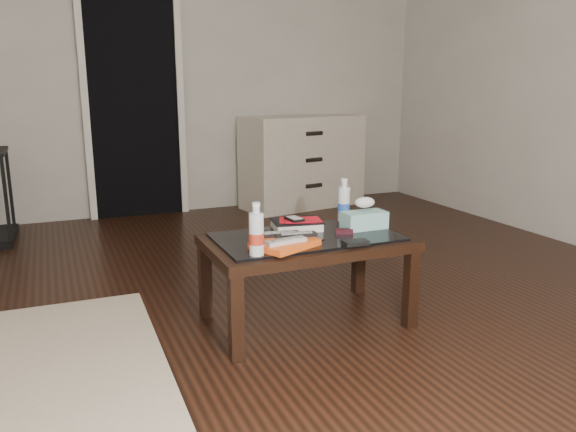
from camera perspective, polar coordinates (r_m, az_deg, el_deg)
name	(u,v)px	position (r m, az deg, el deg)	size (l,w,h in m)	color
ground	(278,297)	(3.28, -1.02, -8.25)	(5.00, 5.00, 0.00)	black
room_shell	(277,1)	(3.08, -1.16, 21.02)	(5.00, 5.00, 5.00)	beige
doorway	(134,105)	(5.35, -15.37, 10.87)	(0.90, 0.08, 2.07)	black
coffee_table	(306,248)	(2.83, 1.87, -3.28)	(1.00, 0.60, 0.46)	black
dresser	(303,162)	(5.62, 1.49, 5.54)	(1.27, 0.71, 0.90)	silver
magazines	(285,244)	(2.62, -0.31, -2.83)	(0.28, 0.21, 0.03)	#E95415
remote_silver	(286,241)	(2.57, -0.19, -2.54)	(0.20, 0.05, 0.02)	#A1A1A5
remote_black_front	(296,235)	(2.68, 0.82, -1.91)	(0.20, 0.05, 0.02)	black
remote_black_back	(279,234)	(2.69, -0.90, -1.83)	(0.20, 0.05, 0.02)	black
textbook	(296,225)	(2.94, 0.86, -0.88)	(0.25, 0.20, 0.05)	black
dvd_mailers	(298,220)	(2.94, 0.98, -0.38)	(0.19, 0.14, 0.01)	red
ipod	(294,219)	(2.91, 0.66, -0.29)	(0.06, 0.10, 0.02)	black
flip_phone	(344,231)	(2.87, 5.72, -1.55)	(0.09, 0.05, 0.02)	black
wallet	(355,243)	(2.68, 6.86, -2.70)	(0.12, 0.07, 0.02)	black
water_bottle_left	(256,229)	(2.47, -3.24, -1.32)	(0.07, 0.07, 0.24)	silver
water_bottle_right	(344,200)	(3.11, 5.71, 1.66)	(0.07, 0.07, 0.24)	white
tissue_box	(364,220)	(2.97, 7.74, -0.41)	(0.23, 0.12, 0.09)	teal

